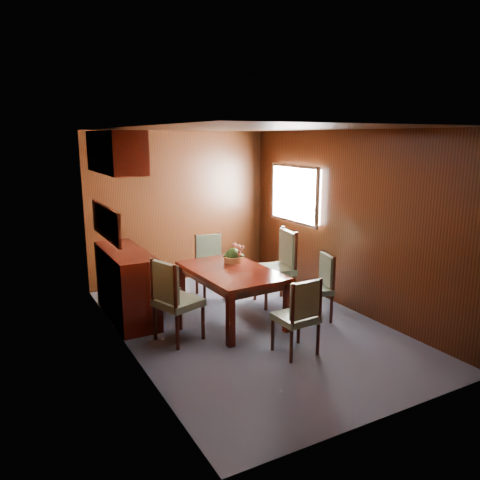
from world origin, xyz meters
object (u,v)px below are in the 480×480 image
dining_table (231,277)px  chair_head (300,313)px  flower_centerpiece (233,253)px  chair_right_near (319,283)px  sideboard (127,284)px  chair_left_near (173,296)px

dining_table → chair_head: size_ratio=1.71×
dining_table → chair_head: 1.24m
flower_centerpiece → dining_table: bearing=-122.5°
chair_right_near → chair_head: (-0.83, -0.73, 0.00)m
sideboard → chair_right_near: bearing=-29.6°
chair_right_near → chair_head: 1.11m
sideboard → chair_head: size_ratio=1.61×
sideboard → dining_table: (1.14, -0.73, 0.13)m
dining_table → chair_left_near: chair_left_near is taller
chair_right_near → flower_centerpiece: (-0.83, 0.78, 0.33)m
sideboard → dining_table: sideboard is taller
chair_left_near → flower_centerpiece: bearing=98.6°
sideboard → chair_left_near: 1.03m
sideboard → flower_centerpiece: 1.44m
dining_table → flower_centerpiece: 0.41m
chair_left_near → chair_right_near: bearing=64.2°
chair_right_near → chair_head: chair_head is taller
dining_table → chair_head: chair_head is taller
flower_centerpiece → sideboard: bearing=161.6°
sideboard → chair_right_near: size_ratio=1.62×
chair_left_near → chair_head: 1.43m
chair_left_near → sideboard: bearing=176.4°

